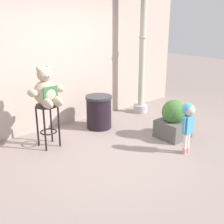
# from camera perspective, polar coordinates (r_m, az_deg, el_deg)

# --- Properties ---
(ground_plane) EXTENTS (24.00, 24.00, 0.00)m
(ground_plane) POSITION_cam_1_polar(r_m,az_deg,el_deg) (4.89, 2.10, -8.27)
(ground_plane) COLOR gray
(building_wall) EXTENTS (6.80, 0.30, 3.20)m
(building_wall) POSITION_cam_1_polar(r_m,az_deg,el_deg) (6.01, -11.11, 12.41)
(building_wall) COLOR #B39F91
(building_wall) RESTS_ON ground_plane
(bar_stool_with_teddy) EXTENTS (0.37, 0.37, 0.78)m
(bar_stool_with_teddy) POSITION_cam_1_polar(r_m,az_deg,el_deg) (5.08, -12.76, -0.99)
(bar_stool_with_teddy) COLOR #2A2027
(bar_stool_with_teddy) RESTS_ON ground_plane
(teddy_bear) EXTENTS (0.65, 0.58, 0.67)m
(teddy_bear) POSITION_cam_1_polar(r_m,az_deg,el_deg) (4.92, -12.96, 4.10)
(teddy_bear) COLOR tan
(teddy_bear) RESTS_ON bar_stool_with_teddy
(child_walking) EXTENTS (0.28, 0.22, 0.88)m
(child_walking) POSITION_cam_1_polar(r_m,az_deg,el_deg) (4.83, 14.97, -1.07)
(child_walking) COLOR #CB9498
(child_walking) RESTS_ON ground_plane
(trash_bin) EXTENTS (0.54, 0.54, 0.68)m
(trash_bin) POSITION_cam_1_polar(r_m,az_deg,el_deg) (5.88, -2.63, 0.03)
(trash_bin) COLOR black
(trash_bin) RESTS_ON ground_plane
(lamppost) EXTENTS (0.33, 0.33, 3.06)m
(lamppost) POSITION_cam_1_polar(r_m,az_deg,el_deg) (6.71, 6.01, 10.04)
(lamppost) COLOR #A4A0A5
(lamppost) RESTS_ON ground_plane
(planter_with_shrub) EXTENTS (0.54, 0.54, 0.74)m
(planter_with_shrub) POSITION_cam_1_polar(r_m,az_deg,el_deg) (5.52, 12.15, -1.69)
(planter_with_shrub) COLOR #585653
(planter_with_shrub) RESTS_ON ground_plane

